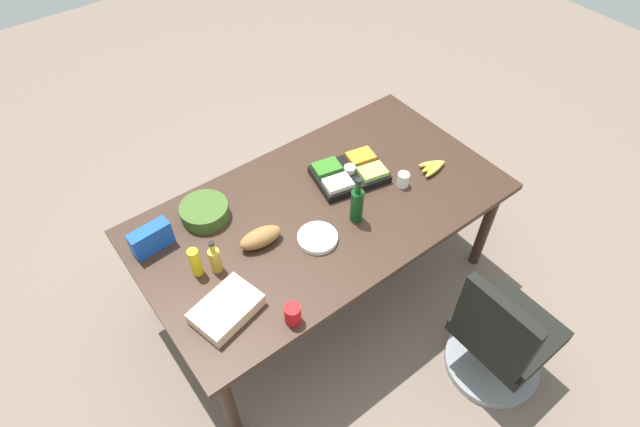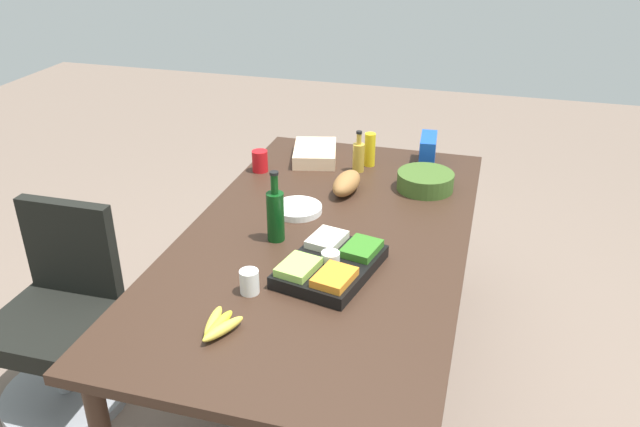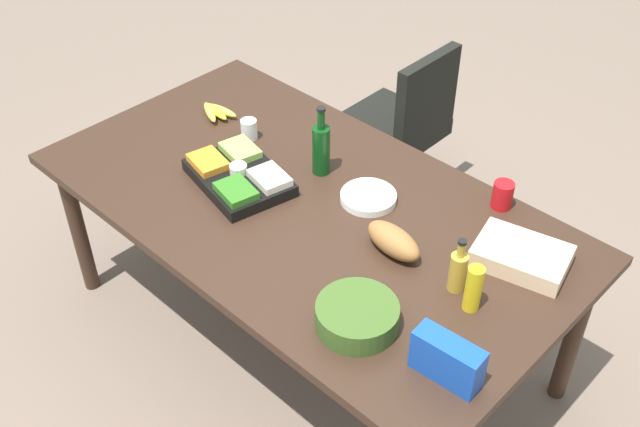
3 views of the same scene
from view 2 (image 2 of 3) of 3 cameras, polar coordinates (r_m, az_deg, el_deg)
The scene contains 15 objects.
ground_plane at distance 3.14m, azimuth 0.43°, elevation -14.34°, with size 10.00×10.00×0.00m, color #766357.
conference_table at distance 2.72m, azimuth 0.48°, elevation -3.15°, with size 2.14×1.17×0.77m.
office_chair at distance 3.07m, azimuth -22.09°, elevation -9.68°, with size 0.56×0.56×0.89m.
mustard_bottle at distance 3.35m, azimuth 4.46°, elevation 5.70°, with size 0.06×0.06×0.18m, color yellow.
bread_loaf at distance 3.04m, azimuth 2.38°, elevation 2.72°, with size 0.24×0.11×0.10m, color olive.
paper_plate_stack at distance 2.87m, azimuth -2.01°, elevation 0.41°, with size 0.22×0.22×0.03m, color white.
chip_bag_blue at distance 3.41m, azimuth 9.59°, elevation 5.59°, with size 0.22×0.08×0.15m, color blue.
paper_cup at distance 2.31m, azimuth -6.31°, elevation -6.06°, with size 0.07×0.07×0.09m, color white.
veggie_tray at distance 2.42m, azimuth 0.94°, elevation -4.51°, with size 0.47×0.38×0.09m.
sheet_cake at distance 3.43m, azimuth -0.45°, elevation 5.39°, with size 0.32×0.22×0.07m, color beige.
red_solo_cup at distance 3.29m, azimuth -5.37°, elevation 4.67°, with size 0.08×0.08×0.11m, color red.
banana_bunch at distance 2.15m, azimuth -9.06°, elevation -9.80°, with size 0.20×0.13×0.04m.
dressing_bottle at distance 3.28m, azimuth 3.45°, elevation 5.13°, with size 0.08×0.08×0.22m.
salad_bowl at distance 3.12m, azimuth 9.36°, elevation 2.88°, with size 0.27×0.27×0.09m, color #3B5A22.
wine_bottle at distance 2.61m, azimuth -3.99°, elevation -0.06°, with size 0.08×0.08×0.30m.
Camera 2 is at (-2.27, -0.62, 2.07)m, focal length 35.92 mm.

